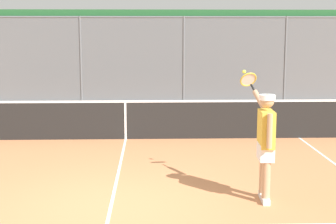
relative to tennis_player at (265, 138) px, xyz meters
The scene contains 4 objects.
ground_plane 2.62m from the tennis_player, ahead, with size 60.00×60.00×0.00m, color #C67A4C.
fence_backdrop 10.98m from the tennis_player, 77.33° to the right, with size 20.65×1.37×3.34m.
tennis_net 5.30m from the tennis_player, 62.87° to the right, with size 11.16×0.09×1.07m.
tennis_player is the anchor object (origin of this frame).
Camera 1 is at (-0.62, 7.60, 2.70)m, focal length 55.65 mm.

